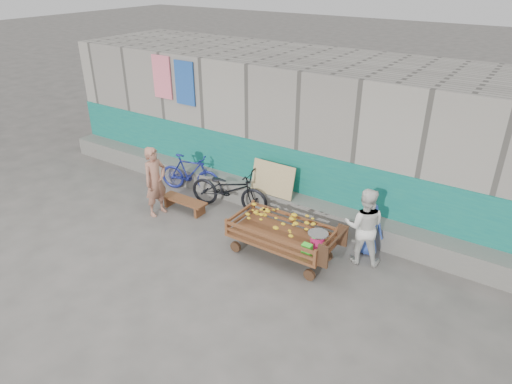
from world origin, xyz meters
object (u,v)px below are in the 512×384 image
Objects in this scene: vendor_man at (155,181)px; bicycle_dark at (229,189)px; woman at (364,226)px; banana_cart at (280,228)px; bench at (184,202)px; child at (369,229)px; bicycle_blue at (190,173)px.

vendor_man is 1.56m from bicycle_dark.
vendor_man reaches higher than woman.
vendor_man reaches higher than banana_cart.
child is (3.92, 0.66, 0.32)m from bench.
bicycle_blue is (-4.43, 0.15, -0.06)m from child.
bicycle_dark is at bearing -2.01° from child.
vendor_man is at bearing -8.34° from woman.
banana_cart reaches higher than bench.
woman is at bearing 27.25° from banana_cart.
woman is (1.32, 0.68, 0.14)m from banana_cart.
bench is at bearing 6.55° from child.
bicycle_blue is at bearing 122.42° from bench.
bicycle_dark is (1.15, 1.02, -0.28)m from vendor_man.
bench is at bearing -162.54° from bicycle_blue.
woman is 1.42× the size of child.
bench is at bearing -38.35° from vendor_man.
vendor_man reaches higher than bicycle_dark.
banana_cart is 1.49m from woman.
banana_cart is 1.99× the size of child.
child reaches higher than bicycle_blue.
bench is 0.79m from vendor_man.
child is at bearing -106.84° from bicycle_blue.
banana_cart is 3.32m from bicycle_blue.
bicycle_blue reaches higher than banana_cart.
banana_cart is 1.36× the size of bicycle_blue.
woman is (3.92, 0.35, 0.53)m from bench.
banana_cart is 1.90× the size of bench.
banana_cart is 1.65m from child.
bicycle_dark is 1.20× the size of bicycle_blue.
banana_cart is 1.13× the size of bicycle_dark.
bicycle_dark reaches higher than banana_cart.
banana_cart is at bearing -7.20° from bench.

